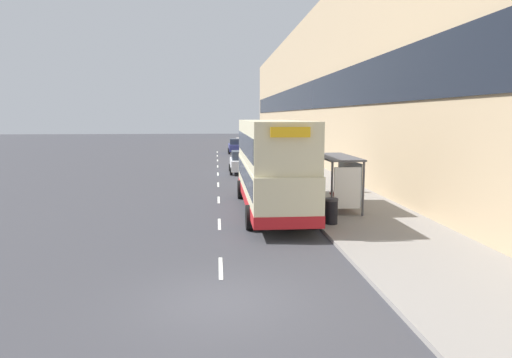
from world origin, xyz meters
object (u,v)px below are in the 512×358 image
object	(u,v)px
pedestrian_at_shelter	(304,177)
litter_bin	(331,211)
bus_shelter	(342,172)
car_1	(237,146)
double_decker_bus_near	(271,164)
pedestrian_1	(344,177)
car_0	(241,162)

from	to	relation	value
pedestrian_at_shelter	litter_bin	bearing A→B (deg)	-92.90
bus_shelter	car_1	world-z (taller)	bus_shelter
car_1	litter_bin	world-z (taller)	car_1
double_decker_bus_near	pedestrian_1	bearing A→B (deg)	43.00
bus_shelter	car_1	size ratio (longest dim) A/B	1.05
car_1	pedestrian_at_shelter	world-z (taller)	pedestrian_at_shelter
bus_shelter	car_0	bearing A→B (deg)	104.28
double_decker_bus_near	car_0	world-z (taller)	double_decker_bus_near
bus_shelter	double_decker_bus_near	xyz separation A→B (m)	(-3.30, 0.23, 0.41)
bus_shelter	car_0	xyz separation A→B (m)	(-3.89, 15.30, -1.00)
double_decker_bus_near	pedestrian_at_shelter	xyz separation A→B (m)	(2.48, 4.72, -1.25)
car_1	pedestrian_at_shelter	distance (m)	30.12
pedestrian_at_shelter	pedestrian_1	bearing A→B (deg)	-7.58
pedestrian_at_shelter	pedestrian_1	xyz separation A→B (m)	(2.26, -0.30, -0.03)
car_0	car_1	size ratio (longest dim) A/B	1.06
bus_shelter	car_1	xyz separation A→B (m)	(-3.41, 34.96, -0.99)
double_decker_bus_near	litter_bin	bearing A→B (deg)	-57.17
bus_shelter	double_decker_bus_near	size ratio (longest dim) A/B	0.39
car_1	pedestrian_1	size ratio (longest dim) A/B	2.36
bus_shelter	car_0	distance (m)	15.81
litter_bin	car_1	bearing A→B (deg)	93.30
pedestrian_1	litter_bin	world-z (taller)	pedestrian_1
bus_shelter	car_1	distance (m)	35.14
litter_bin	double_decker_bus_near	bearing A→B (deg)	122.83
double_decker_bus_near	car_1	world-z (taller)	double_decker_bus_near
pedestrian_at_shelter	litter_bin	xyz separation A→B (m)	(-0.40, -7.93, -0.37)
pedestrian_1	litter_bin	distance (m)	8.09
double_decker_bus_near	car_0	size ratio (longest dim) A/B	2.57
double_decker_bus_near	pedestrian_at_shelter	distance (m)	5.47
pedestrian_1	car_0	bearing A→B (deg)	116.60
pedestrian_1	bus_shelter	bearing A→B (deg)	-107.20
car_1	pedestrian_at_shelter	size ratio (longest dim) A/B	2.28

